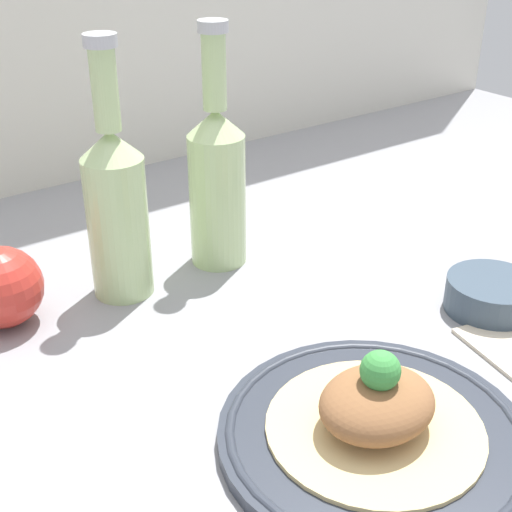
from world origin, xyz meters
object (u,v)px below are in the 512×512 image
(plated_food, at_px, (377,407))
(cider_bottle_left, at_px, (116,205))
(cider_bottle_right, at_px, (217,179))
(apple, at_px, (2,287))
(plate, at_px, (374,434))
(dipping_bowl, at_px, (492,295))

(plated_food, xyz_separation_m, cider_bottle_left, (-0.05, 0.33, 0.07))
(cider_bottle_right, height_order, apple, cider_bottle_right)
(plate, distance_m, plated_food, 0.03)
(plate, relative_size, dipping_bowl, 2.62)
(plated_food, relative_size, dipping_bowl, 1.82)
(cider_bottle_left, distance_m, cider_bottle_right, 0.12)
(plated_food, distance_m, cider_bottle_left, 0.34)
(cider_bottle_left, bearing_deg, cider_bottle_right, 0.00)
(apple, bearing_deg, cider_bottle_right, -2.81)
(plate, relative_size, cider_bottle_right, 0.91)
(plated_food, bearing_deg, plate, 0.00)
(plated_food, relative_size, cider_bottle_left, 0.63)
(plate, height_order, apple, apple)
(cider_bottle_left, bearing_deg, apple, 174.41)
(plate, bearing_deg, cider_bottle_right, 77.99)
(apple, bearing_deg, plate, -62.69)
(cider_bottle_left, xyz_separation_m, dipping_bowl, (0.29, -0.26, -0.08))
(cider_bottle_left, relative_size, cider_bottle_right, 1.00)
(plated_food, height_order, apple, apple)
(plated_food, xyz_separation_m, cider_bottle_right, (0.07, 0.33, 0.07))
(plated_food, bearing_deg, apple, 117.31)
(cider_bottle_right, bearing_deg, cider_bottle_left, 180.00)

